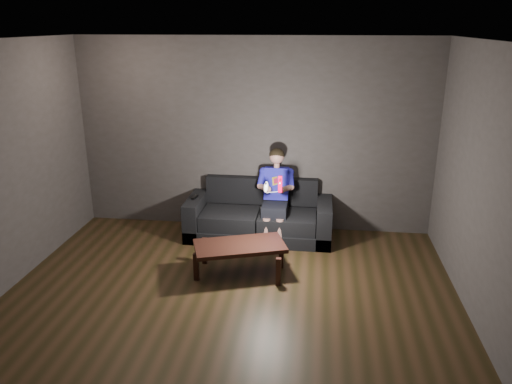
# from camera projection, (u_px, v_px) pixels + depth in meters

# --- Properties ---
(floor) EXTENTS (5.00, 5.00, 0.00)m
(floor) POSITION_uv_depth(u_px,v_px,m) (222.00, 319.00, 5.06)
(floor) COLOR black
(floor) RESTS_ON ground
(back_wall) EXTENTS (5.00, 0.04, 2.70)m
(back_wall) POSITION_uv_depth(u_px,v_px,m) (254.00, 136.00, 6.97)
(back_wall) COLOR #3C3735
(back_wall) RESTS_ON ground
(front_wall) EXTENTS (5.00, 0.04, 2.70)m
(front_wall) POSITION_uv_depth(u_px,v_px,m) (112.00, 371.00, 2.28)
(front_wall) COLOR #3C3735
(front_wall) RESTS_ON ground
(right_wall) EXTENTS (0.04, 5.00, 2.70)m
(right_wall) POSITION_uv_depth(u_px,v_px,m) (502.00, 206.00, 4.33)
(right_wall) COLOR #3C3735
(right_wall) RESTS_ON ground
(ceiling) EXTENTS (5.00, 5.00, 0.02)m
(ceiling) POSITION_uv_depth(u_px,v_px,m) (215.00, 42.00, 4.19)
(ceiling) COLOR silver
(ceiling) RESTS_ON back_wall
(sofa) EXTENTS (1.99, 0.86, 0.77)m
(sofa) POSITION_uv_depth(u_px,v_px,m) (259.00, 219.00, 6.98)
(sofa) COLOR black
(sofa) RESTS_ON floor
(child) EXTENTS (0.50, 0.61, 1.22)m
(child) POSITION_uv_depth(u_px,v_px,m) (276.00, 189.00, 6.77)
(child) COLOR black
(child) RESTS_ON sofa
(wii_remote_red) EXTENTS (0.06, 0.08, 0.21)m
(wii_remote_red) POSITION_uv_depth(u_px,v_px,m) (280.00, 184.00, 6.24)
(wii_remote_red) COLOR #BF002B
(wii_remote_red) RESTS_ON child
(nunchuk_white) EXTENTS (0.08, 0.10, 0.15)m
(nunchuk_white) POSITION_uv_depth(u_px,v_px,m) (266.00, 187.00, 6.29)
(nunchuk_white) COLOR silver
(nunchuk_white) RESTS_ON child
(wii_remote_black) EXTENTS (0.06, 0.17, 0.03)m
(wii_remote_black) POSITION_uv_depth(u_px,v_px,m) (195.00, 197.00, 6.92)
(wii_remote_black) COLOR black
(wii_remote_black) RESTS_ON sofa
(coffee_table) EXTENTS (1.17, 0.84, 0.38)m
(coffee_table) POSITION_uv_depth(u_px,v_px,m) (240.00, 248.00, 5.88)
(coffee_table) COLOR black
(coffee_table) RESTS_ON floor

